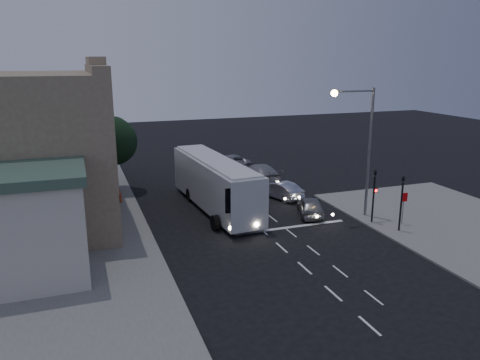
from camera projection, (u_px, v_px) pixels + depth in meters
name	position (u px, v px, depth m)	size (l,w,h in m)	color
ground	(275.00, 242.00, 28.98)	(120.00, 120.00, 0.00)	black
sidewalk_far	(54.00, 223.00, 32.05)	(12.00, 50.00, 0.12)	slate
road_markings	(273.00, 222.00, 32.41)	(8.00, 30.55, 0.01)	silver
tour_bus	(215.00, 182.00, 34.79)	(3.47, 12.73, 3.86)	silver
car_suv	(310.00, 206.00, 33.71)	(1.62, 4.02, 1.37)	gray
car_sedan_a	(280.00, 190.00, 37.86)	(1.46, 4.19, 1.38)	silver
car_sedan_b	(259.00, 173.00, 42.82)	(2.34, 5.75, 1.67)	#A2A2A3
car_sedan_c	(231.00, 161.00, 48.28)	(2.35, 5.10, 1.42)	gray
traffic_signal_main	(374.00, 190.00, 31.54)	(0.25, 0.35, 4.10)	black
traffic_signal_side	(402.00, 197.00, 29.96)	(0.18, 0.15, 4.10)	black
regulatory_sign	(404.00, 203.00, 31.37)	(0.45, 0.12, 2.20)	slate
streetlight	(362.00, 138.00, 31.92)	(3.32, 0.44, 9.00)	slate
main_building	(31.00, 151.00, 30.46)	(10.12, 12.00, 11.00)	#7D6552
low_building_south	(11.00, 226.00, 23.07)	(7.40, 5.40, 5.70)	beige
low_building_north	(48.00, 146.00, 41.99)	(9.40, 9.40, 6.50)	beige
street_tree	(113.00, 139.00, 38.89)	(4.00, 4.00, 6.20)	black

